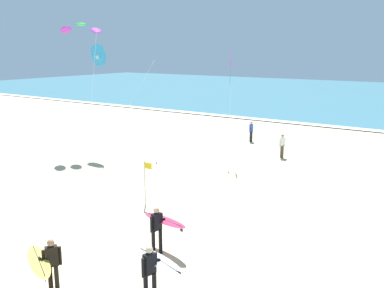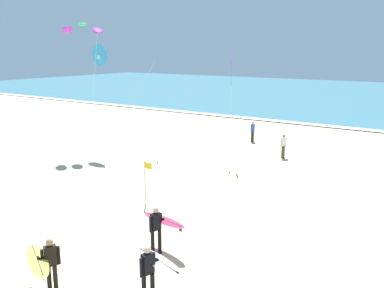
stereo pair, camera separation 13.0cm
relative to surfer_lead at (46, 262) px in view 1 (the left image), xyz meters
name	(u,v)px [view 1 (the left image)]	position (x,y,z in m)	size (l,w,h in m)	color
ground_plane	(87,258)	(-0.73, 2.14, -1.05)	(160.00, 160.00, 0.00)	#CCB789
shoreline_foam	(333,126)	(-0.73, 31.92, -0.96)	(160.00, 1.22, 0.01)	white
surfer_lead	(46,262)	(0.00, 0.00, 0.00)	(2.22, 1.49, 1.71)	black
surfer_trailing	(154,266)	(2.71, 1.54, 0.00)	(2.02, 1.09, 1.71)	black
surfer_third	(160,224)	(1.06, 3.93, 0.00)	(2.13, 1.09, 1.71)	black
kite_arc_emerald_near	(81,28)	(-12.38, 12.91, 7.27)	(5.26, 3.94, 8.68)	purple
kite_diamond_violet_mid	(230,63)	(-2.76, 15.78, 5.11)	(1.52, 2.66, 6.96)	purple
kite_delta_cobalt_far	(99,55)	(-11.11, 13.19, 5.55)	(5.57, 0.53, 7.35)	#2D99DB
bystander_blue_top	(251,131)	(-4.27, 22.10, -0.23)	(0.22, 0.50, 1.59)	black
bystander_white_top	(282,146)	(-0.40, 18.74, -0.23)	(0.31, 0.45, 1.59)	#4C3D2D
lifeguard_flag	(146,179)	(-2.26, 7.13, 0.22)	(0.44, 0.05, 2.10)	silver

